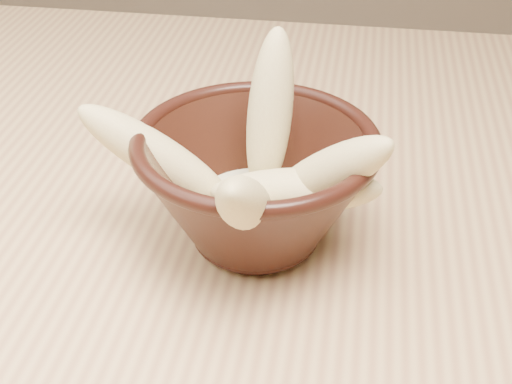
% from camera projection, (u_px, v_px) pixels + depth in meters
% --- Properties ---
extents(table, '(1.20, 0.80, 0.75)m').
position_uv_depth(table, '(216.00, 258.00, 0.66)').
color(table, tan).
rests_on(table, ground).
extents(bowl, '(0.18, 0.18, 0.10)m').
position_uv_depth(bowl, '(256.00, 183.00, 0.52)').
color(bowl, black).
rests_on(bowl, table).
extents(milk_puddle, '(0.10, 0.10, 0.01)m').
position_uv_depth(milk_puddle, '(256.00, 209.00, 0.54)').
color(milk_puddle, beige).
rests_on(milk_puddle, bowl).
extents(banana_upright, '(0.05, 0.07, 0.13)m').
position_uv_depth(banana_upright, '(270.00, 114.00, 0.52)').
color(banana_upright, tan).
rests_on(banana_upright, bowl).
extents(banana_left, '(0.13, 0.04, 0.10)m').
position_uv_depth(banana_left, '(157.00, 156.00, 0.52)').
color(banana_left, tan).
rests_on(banana_left, bowl).
extents(banana_right, '(0.12, 0.09, 0.11)m').
position_uv_depth(banana_right, '(326.00, 174.00, 0.49)').
color(banana_right, tan).
rests_on(banana_right, bowl).
extents(banana_across, '(0.13, 0.04, 0.05)m').
position_uv_depth(banana_across, '(294.00, 191.00, 0.50)').
color(banana_across, tan).
rests_on(banana_across, bowl).
extents(banana_front, '(0.04, 0.13, 0.12)m').
position_uv_depth(banana_front, '(245.00, 205.00, 0.46)').
color(banana_front, tan).
rests_on(banana_front, bowl).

